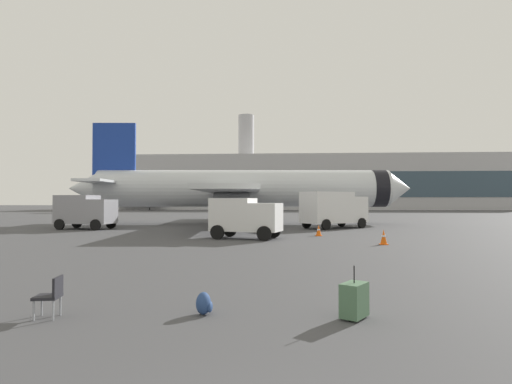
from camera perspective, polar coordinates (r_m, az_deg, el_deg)
airplane_at_gate at (r=43.41m, az=-1.97°, el=0.44°), size 35.76×32.26×10.50m
airplane_taxiing at (r=111.06m, az=-13.72°, el=-1.23°), size 21.53×19.58×6.37m
service_truck at (r=38.44m, az=-22.31°, el=-2.33°), size 5.08×3.13×2.90m
fuel_truck at (r=37.23m, az=10.55°, el=-2.18°), size 6.25×5.50×3.20m
cargo_van at (r=26.79m, az=-1.50°, el=-3.30°), size 4.77×3.26×2.60m
safety_cone_near at (r=29.25m, az=8.56°, el=-5.22°), size 0.44×0.44×0.76m
safety_cone_mid at (r=24.34m, az=17.04°, el=-5.92°), size 0.44×0.44×0.84m
rolling_suitcase at (r=9.17m, az=13.27°, el=-14.15°), size 0.69×0.75×1.10m
traveller_backpack at (r=9.35m, az=-7.10°, el=-14.91°), size 0.36×0.40×0.48m
gate_chair at (r=9.94m, az=-26.19°, el=-12.40°), size 0.55×0.55×0.86m
terminal_building at (r=117.04m, az=7.80°, el=1.25°), size 106.20×20.57×26.46m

